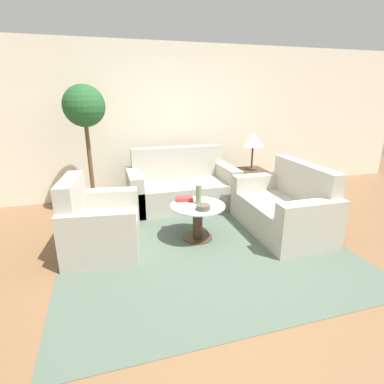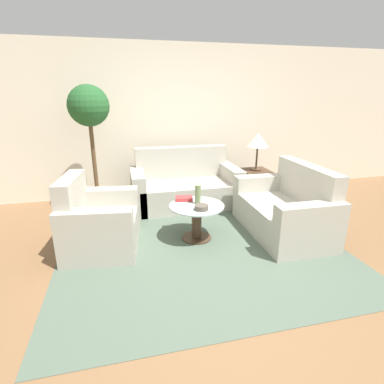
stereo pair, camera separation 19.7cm
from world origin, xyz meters
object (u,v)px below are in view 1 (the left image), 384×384
at_px(loveseat, 286,210).
at_px(bowl, 203,207).
at_px(potted_plant, 86,127).
at_px(book_stack, 184,199).
at_px(vase, 199,194).
at_px(sofa_main, 181,187).
at_px(table_lamp, 253,140).
at_px(coffee_table, 198,217).
at_px(armchair, 97,227).

distance_m(loveseat, bowl, 1.22).
bearing_deg(bowl, loveseat, 3.79).
bearing_deg(potted_plant, book_stack, -43.60).
xyz_separation_m(loveseat, vase, (-1.19, 0.14, 0.29)).
height_order(vase, bowl, vase).
xyz_separation_m(sofa_main, table_lamp, (1.23, -0.09, 0.74)).
bearing_deg(bowl, vase, 86.71).
relative_size(sofa_main, loveseat, 1.20).
xyz_separation_m(table_lamp, potted_plant, (-2.62, 0.12, 0.29)).
height_order(coffee_table, book_stack, book_stack).
bearing_deg(sofa_main, potted_plant, 178.79).
xyz_separation_m(potted_plant, vase, (1.30, -1.27, -0.74)).
height_order(loveseat, potted_plant, potted_plant).
relative_size(loveseat, vase, 6.00).
xyz_separation_m(potted_plant, book_stack, (1.16, -1.10, -0.84)).
height_order(sofa_main, book_stack, sofa_main).
relative_size(loveseat, potted_plant, 0.76).
distance_m(loveseat, vase, 1.23).
distance_m(potted_plant, book_stack, 1.81).
xyz_separation_m(armchair, bowl, (1.23, -0.22, 0.19)).
height_order(coffee_table, potted_plant, potted_plant).
height_order(loveseat, vase, loveseat).
xyz_separation_m(table_lamp, vase, (-1.32, -1.14, -0.46)).
bearing_deg(armchair, coffee_table, -84.89).
distance_m(armchair, book_stack, 1.13).
distance_m(armchair, coffee_table, 1.22).
distance_m(coffee_table, vase, 0.29).
bearing_deg(loveseat, potted_plant, -118.56).
height_order(armchair, bowl, armchair).
xyz_separation_m(coffee_table, table_lamp, (1.35, 1.19, 0.74)).
bearing_deg(book_stack, sofa_main, 86.73).
bearing_deg(potted_plant, armchair, -87.39).
height_order(armchair, table_lamp, table_lamp).
distance_m(sofa_main, vase, 1.27).
distance_m(sofa_main, armchair, 1.82).
height_order(armchair, book_stack, armchair).
bearing_deg(coffee_table, book_stack, 118.33).
relative_size(coffee_table, vase, 2.85).
height_order(loveseat, bowl, loveseat).
bearing_deg(book_stack, loveseat, -3.47).
bearing_deg(armchair, sofa_main, -39.77).
xyz_separation_m(loveseat, book_stack, (-1.33, 0.30, 0.19)).
distance_m(coffee_table, book_stack, 0.31).
distance_m(armchair, potted_plant, 1.63).
bearing_deg(vase, potted_plant, 135.76).
relative_size(armchair, potted_plant, 0.55).
bearing_deg(loveseat, table_lamp, 174.95).
bearing_deg(vase, coffee_table, -119.09).
xyz_separation_m(sofa_main, loveseat, (1.09, -1.37, 0.00)).
distance_m(armchair, bowl, 1.26).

